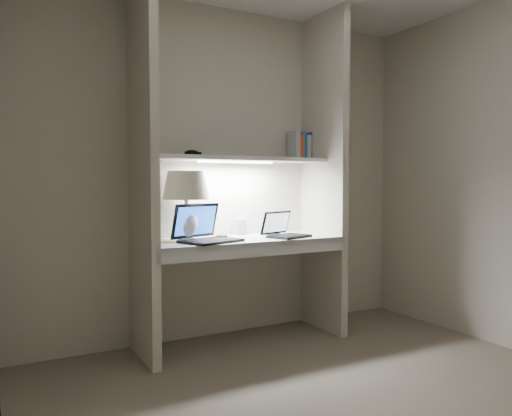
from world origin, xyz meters
TOP-DOWN VIEW (x-y plane):
  - floor at (0.00, 0.00)m, footprint 3.20×3.00m
  - back_wall at (0.00, 1.50)m, footprint 3.20×0.01m
  - alcove_panel_left at (-0.73, 1.23)m, footprint 0.06×0.55m
  - alcove_panel_right at (0.73, 1.23)m, footprint 0.06×0.55m
  - desk at (0.00, 1.23)m, footprint 1.40×0.55m
  - desk_apron at (0.00, 0.96)m, footprint 1.46×0.03m
  - shelf at (0.00, 1.32)m, footprint 1.40×0.36m
  - strip_light at (0.00, 1.32)m, footprint 0.60×0.04m
  - table_lamp at (-0.40, 1.30)m, footprint 0.33×0.33m
  - laptop_main at (-0.32, 1.17)m, footprint 0.47×0.44m
  - laptop_netbook at (0.31, 1.14)m, footprint 0.37×0.35m
  - speaker at (0.10, 1.45)m, footprint 0.10×0.07m
  - mouse at (-0.17, 1.22)m, footprint 0.11×0.08m
  - cable_coil at (0.32, 1.31)m, footprint 0.11×0.11m
  - sticky_note at (-0.56, 1.23)m, footprint 0.09×0.09m
  - book_row at (0.65, 1.42)m, footprint 0.21×0.15m
  - shelf_box at (-0.64, 1.43)m, footprint 0.09×0.08m
  - shelf_gadget at (-0.32, 1.41)m, footprint 0.13×0.12m

SIDE VIEW (x-z plane):
  - floor at x=0.00m, z-range -0.01..0.01m
  - desk_apron at x=0.00m, z-range 0.67..0.77m
  - desk at x=0.00m, z-range 0.73..0.77m
  - sticky_note at x=-0.56m, z-range 0.77..0.77m
  - cable_coil at x=0.32m, z-range 0.77..0.78m
  - mouse at x=-0.17m, z-range 0.77..0.81m
  - laptop_netbook at x=0.31m, z-range 0.72..0.91m
  - laptop_main at x=-0.32m, z-range 0.70..0.96m
  - speaker at x=0.10m, z-range 0.77..0.90m
  - table_lamp at x=-0.40m, z-range 0.85..1.34m
  - back_wall at x=0.00m, z-range 0.00..2.50m
  - alcove_panel_left at x=-0.73m, z-range 0.00..2.50m
  - alcove_panel_right at x=0.73m, z-range 0.00..2.50m
  - strip_light at x=0.00m, z-range 1.32..1.34m
  - shelf at x=0.00m, z-range 1.34..1.36m
  - shelf_gadget at x=-0.32m, z-range 1.37..1.41m
  - shelf_box at x=-0.64m, z-range 1.36..1.50m
  - book_row at x=0.65m, z-range 1.36..1.58m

